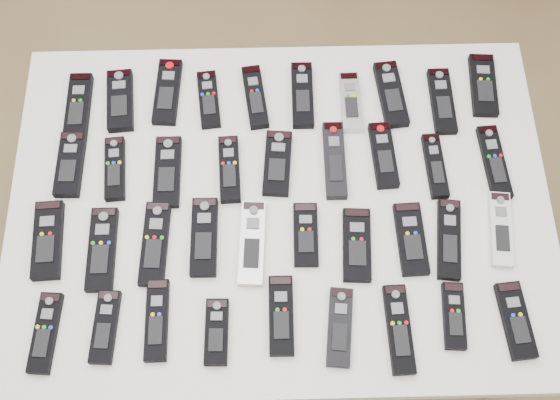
{
  "coord_description": "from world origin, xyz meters",
  "views": [
    {
      "loc": [
        0.07,
        -0.55,
        2.25
      ],
      "look_at": [
        0.09,
        0.11,
        0.8
      ],
      "focal_mm": 45.0,
      "sensor_mm": 36.0,
      "label": 1
    }
  ],
  "objects_px": {
    "remote_11": "(115,169)",
    "remote_36": "(454,316)",
    "table": "(280,214)",
    "remote_29": "(45,333)",
    "remote_17": "(435,166)",
    "remote_15": "(335,160)",
    "remote_27": "(449,239)",
    "remote_13": "(229,169)",
    "remote_4": "(255,97)",
    "remote_16": "(383,155)",
    "remote_28": "(501,230)",
    "remote_7": "(391,94)",
    "remote_31": "(157,320)",
    "remote_34": "(340,327)",
    "remote_19": "(48,240)",
    "remote_33": "(281,315)",
    "remote_10": "(70,165)",
    "remote_0": "(78,107)",
    "remote_5": "(302,95)",
    "remote_12": "(168,172)",
    "remote_22": "(204,237)",
    "remote_8": "(442,101)",
    "remote_20": "(102,249)",
    "remote_18": "(494,162)",
    "remote_2": "(167,92)",
    "remote_23": "(252,243)",
    "remote_3": "(209,100)",
    "remote_1": "(120,101)",
    "remote_30": "(105,327)",
    "remote_25": "(357,245)",
    "remote_21": "(155,244)",
    "remote_32": "(217,332)",
    "remote_26": "(411,239)",
    "remote_37": "(516,321)",
    "remote_35": "(399,329)",
    "remote_14": "(277,163)"
  },
  "relations": [
    {
      "from": "remote_17",
      "to": "remote_27",
      "type": "distance_m",
      "value": 0.19
    },
    {
      "from": "remote_14",
      "to": "remote_28",
      "type": "relative_size",
      "value": 0.92
    },
    {
      "from": "remote_32",
      "to": "remote_26",
      "type": "bearing_deg",
      "value": 26.13
    },
    {
      "from": "remote_17",
      "to": "remote_18",
      "type": "height_order",
      "value": "remote_17"
    },
    {
      "from": "remote_0",
      "to": "remote_5",
      "type": "xyz_separation_m",
      "value": [
        0.55,
        0.02,
        -0.0
      ]
    },
    {
      "from": "remote_8",
      "to": "remote_22",
      "type": "distance_m",
      "value": 0.67
    },
    {
      "from": "table",
      "to": "remote_11",
      "type": "bearing_deg",
      "value": 166.38
    },
    {
      "from": "remote_19",
      "to": "remote_7",
      "type": "bearing_deg",
      "value": 21.65
    },
    {
      "from": "remote_28",
      "to": "table",
      "type": "bearing_deg",
      "value": 176.46
    },
    {
      "from": "remote_28",
      "to": "remote_36",
      "type": "xyz_separation_m",
      "value": [
        -0.13,
        -0.2,
        0.0
      ]
    },
    {
      "from": "remote_18",
      "to": "remote_2",
      "type": "bearing_deg",
      "value": 160.9
    },
    {
      "from": "remote_19",
      "to": "remote_28",
      "type": "relative_size",
      "value": 1.03
    },
    {
      "from": "table",
      "to": "remote_29",
      "type": "height_order",
      "value": "remote_29"
    },
    {
      "from": "remote_20",
      "to": "remote_4",
      "type": "bearing_deg",
      "value": 48.6
    },
    {
      "from": "remote_7",
      "to": "remote_28",
      "type": "xyz_separation_m",
      "value": [
        0.22,
        -0.36,
        -0.0
      ]
    },
    {
      "from": "remote_8",
      "to": "remote_36",
      "type": "distance_m",
      "value": 0.54
    },
    {
      "from": "remote_1",
      "to": "remote_30",
      "type": "bearing_deg",
      "value": -93.65
    },
    {
      "from": "remote_25",
      "to": "remote_30",
      "type": "height_order",
      "value": "same"
    },
    {
      "from": "remote_15",
      "to": "remote_35",
      "type": "distance_m",
      "value": 0.42
    },
    {
      "from": "remote_4",
      "to": "remote_16",
      "type": "height_order",
      "value": "remote_16"
    },
    {
      "from": "remote_3",
      "to": "remote_36",
      "type": "relative_size",
      "value": 1.09
    },
    {
      "from": "remote_27",
      "to": "remote_19",
      "type": "bearing_deg",
      "value": -174.26
    },
    {
      "from": "remote_22",
      "to": "remote_20",
      "type": "bearing_deg",
      "value": -173.53
    },
    {
      "from": "remote_10",
      "to": "remote_33",
      "type": "height_order",
      "value": "same"
    },
    {
      "from": "remote_4",
      "to": "remote_22",
      "type": "height_order",
      "value": "remote_22"
    },
    {
      "from": "remote_8",
      "to": "remote_37",
      "type": "height_order",
      "value": "remote_37"
    },
    {
      "from": "remote_11",
      "to": "remote_36",
      "type": "relative_size",
      "value": 1.11
    },
    {
      "from": "remote_11",
      "to": "remote_19",
      "type": "bearing_deg",
      "value": -131.77
    },
    {
      "from": "remote_33",
      "to": "remote_37",
      "type": "xyz_separation_m",
      "value": [
        0.5,
        -0.02,
        -0.0
      ]
    },
    {
      "from": "remote_10",
      "to": "remote_29",
      "type": "relative_size",
      "value": 0.95
    },
    {
      "from": "remote_34",
      "to": "remote_36",
      "type": "bearing_deg",
      "value": 10.37
    },
    {
      "from": "remote_15",
      "to": "remote_23",
      "type": "height_order",
      "value": "remote_15"
    },
    {
      "from": "remote_12",
      "to": "remote_22",
      "type": "relative_size",
      "value": 0.98
    },
    {
      "from": "remote_28",
      "to": "remote_31",
      "type": "distance_m",
      "value": 0.79
    },
    {
      "from": "remote_0",
      "to": "remote_16",
      "type": "height_order",
      "value": "same"
    },
    {
      "from": "remote_31",
      "to": "remote_34",
      "type": "bearing_deg",
      "value": -3.94
    },
    {
      "from": "remote_27",
      "to": "remote_13",
      "type": "bearing_deg",
      "value": 166.16
    },
    {
      "from": "remote_8",
      "to": "remote_20",
      "type": "distance_m",
      "value": 0.88
    },
    {
      "from": "remote_7",
      "to": "remote_33",
      "type": "height_order",
      "value": "same"
    },
    {
      "from": "remote_2",
      "to": "remote_31",
      "type": "distance_m",
      "value": 0.58
    },
    {
      "from": "remote_0",
      "to": "remote_15",
      "type": "relative_size",
      "value": 0.94
    },
    {
      "from": "remote_16",
      "to": "remote_36",
      "type": "distance_m",
      "value": 0.41
    },
    {
      "from": "remote_8",
      "to": "remote_12",
      "type": "distance_m",
      "value": 0.69
    },
    {
      "from": "remote_1",
      "to": "remote_30",
      "type": "relative_size",
      "value": 1.07
    },
    {
      "from": "remote_29",
      "to": "remote_30",
      "type": "bearing_deg",
      "value": 8.63
    },
    {
      "from": "remote_1",
      "to": "remote_18",
      "type": "distance_m",
      "value": 0.91
    },
    {
      "from": "remote_17",
      "to": "remote_11",
      "type": "bearing_deg",
      "value": 176.65
    },
    {
      "from": "remote_21",
      "to": "remote_29",
      "type": "xyz_separation_m",
      "value": [
        -0.22,
        -0.2,
        0.0
      ]
    },
    {
      "from": "remote_15",
      "to": "remote_29",
      "type": "xyz_separation_m",
      "value": [
        -0.63,
        -0.4,
        -0.0
      ]
    },
    {
      "from": "remote_10",
      "to": "remote_21",
      "type": "xyz_separation_m",
      "value": [
        0.21,
        -0.2,
        -0.0
      ]
    }
  ]
}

